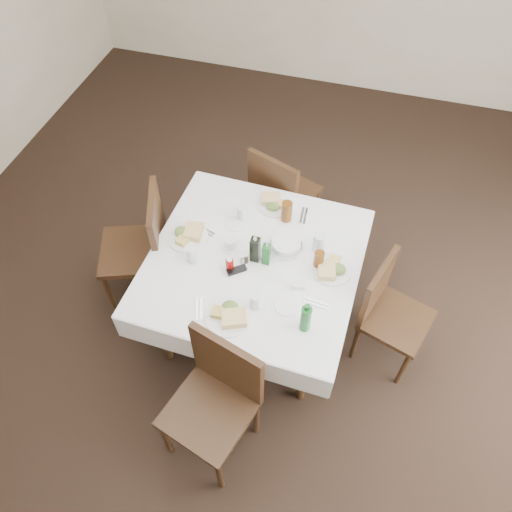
# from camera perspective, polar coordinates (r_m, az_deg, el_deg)

# --- Properties ---
(ground_plane) EXTENTS (7.00, 7.00, 0.00)m
(ground_plane) POSITION_cam_1_polar(r_m,az_deg,el_deg) (3.90, 0.82, -8.72)
(ground_plane) COLOR black
(room_shell) EXTENTS (6.04, 7.04, 2.80)m
(room_shell) POSITION_cam_1_polar(r_m,az_deg,el_deg) (2.56, 1.26, 10.56)
(room_shell) COLOR #C2AF93
(room_shell) RESTS_ON ground
(dining_table) EXTENTS (1.44, 1.44, 0.76)m
(dining_table) POSITION_cam_1_polar(r_m,az_deg,el_deg) (3.39, -0.23, -1.18)
(dining_table) COLOR #301F0F
(dining_table) RESTS_ON ground
(chair_north) EXTENTS (0.58, 0.58, 0.95)m
(chair_north) POSITION_cam_1_polar(r_m,az_deg,el_deg) (4.08, 2.74, 7.35)
(chair_north) COLOR #301F0F
(chair_north) RESTS_ON ground
(chair_south) EXTENTS (0.59, 0.59, 1.00)m
(chair_south) POSITION_cam_1_polar(r_m,az_deg,el_deg) (3.07, -4.43, -15.40)
(chair_south) COLOR #301F0F
(chair_south) RESTS_ON ground
(chair_east) EXTENTS (0.53, 0.53, 0.90)m
(chair_east) POSITION_cam_1_polar(r_m,az_deg,el_deg) (3.52, 14.75, -5.74)
(chair_east) COLOR #301F0F
(chair_east) RESTS_ON ground
(chair_west) EXTENTS (0.62, 0.62, 1.01)m
(chair_west) POSITION_cam_1_polar(r_m,az_deg,el_deg) (3.76, -12.63, 1.51)
(chair_west) COLOR #301F0F
(chair_west) RESTS_ON ground
(meal_north) EXTENTS (0.26, 0.26, 0.06)m
(meal_north) POSITION_cam_1_polar(r_m,az_deg,el_deg) (3.65, 2.06, 6.07)
(meal_north) COLOR white
(meal_north) RESTS_ON dining_table
(meal_south) EXTENTS (0.29, 0.29, 0.06)m
(meal_south) POSITION_cam_1_polar(r_m,az_deg,el_deg) (3.06, -3.06, -6.75)
(meal_south) COLOR white
(meal_south) RESTS_ON dining_table
(meal_east) EXTENTS (0.27, 0.27, 0.06)m
(meal_east) POSITION_cam_1_polar(r_m,az_deg,el_deg) (3.29, 8.59, -1.45)
(meal_east) COLOR white
(meal_east) RESTS_ON dining_table
(meal_west) EXTENTS (0.28, 0.28, 0.06)m
(meal_west) POSITION_cam_1_polar(r_m,az_deg,el_deg) (3.47, -7.75, 2.43)
(meal_west) COLOR white
(meal_west) RESTS_ON dining_table
(side_plate_a) EXTENTS (0.14, 0.14, 0.01)m
(side_plate_a) POSITION_cam_1_polar(r_m,az_deg,el_deg) (3.53, -2.42, 3.66)
(side_plate_a) COLOR white
(side_plate_a) RESTS_ON dining_table
(side_plate_b) EXTENTS (0.15, 0.15, 0.01)m
(side_plate_b) POSITION_cam_1_polar(r_m,az_deg,el_deg) (3.12, 3.56, -5.75)
(side_plate_b) COLOR white
(side_plate_b) RESTS_ON dining_table
(water_n) EXTENTS (0.07, 0.07, 0.12)m
(water_n) POSITION_cam_1_polar(r_m,az_deg,el_deg) (3.53, -1.67, 4.96)
(water_n) COLOR silver
(water_n) RESTS_ON dining_table
(water_s) EXTENTS (0.06, 0.06, 0.12)m
(water_s) POSITION_cam_1_polar(r_m,az_deg,el_deg) (3.07, -0.08, -5.23)
(water_s) COLOR silver
(water_s) RESTS_ON dining_table
(water_e) EXTENTS (0.08, 0.08, 0.15)m
(water_e) POSITION_cam_1_polar(r_m,az_deg,el_deg) (3.36, 7.20, 1.50)
(water_e) COLOR silver
(water_e) RESTS_ON dining_table
(water_w) EXTENTS (0.07, 0.07, 0.13)m
(water_w) POSITION_cam_1_polar(r_m,az_deg,el_deg) (3.30, -7.33, 0.19)
(water_w) COLOR silver
(water_w) RESTS_ON dining_table
(iced_tea_a) EXTENTS (0.08, 0.08, 0.16)m
(iced_tea_a) POSITION_cam_1_polar(r_m,az_deg,el_deg) (3.52, 3.53, 5.11)
(iced_tea_a) COLOR brown
(iced_tea_a) RESTS_ON dining_table
(iced_tea_b) EXTENTS (0.07, 0.07, 0.14)m
(iced_tea_b) POSITION_cam_1_polar(r_m,az_deg,el_deg) (3.27, 7.19, -0.39)
(iced_tea_b) COLOR brown
(iced_tea_b) RESTS_ON dining_table
(bread_basket) EXTENTS (0.22, 0.22, 0.07)m
(bread_basket) POSITION_cam_1_polar(r_m,az_deg,el_deg) (3.37, 3.46, 1.22)
(bread_basket) COLOR silver
(bread_basket) RESTS_ON dining_table
(oil_cruet_dark) EXTENTS (0.06, 0.06, 0.25)m
(oil_cruet_dark) POSITION_cam_1_polar(r_m,az_deg,el_deg) (3.25, -0.10, 0.85)
(oil_cruet_dark) COLOR black
(oil_cruet_dark) RESTS_ON dining_table
(oil_cruet_green) EXTENTS (0.05, 0.05, 0.22)m
(oil_cruet_green) POSITION_cam_1_polar(r_m,az_deg,el_deg) (3.25, 1.20, 0.31)
(oil_cruet_green) COLOR #165D21
(oil_cruet_green) RESTS_ON dining_table
(ketchup_bottle) EXTENTS (0.05, 0.05, 0.11)m
(ketchup_bottle) POSITION_cam_1_polar(r_m,az_deg,el_deg) (3.25, -3.03, -0.92)
(ketchup_bottle) COLOR #940706
(ketchup_bottle) RESTS_ON dining_table
(salt_shaker) EXTENTS (0.03, 0.03, 0.07)m
(salt_shaker) POSITION_cam_1_polar(r_m,az_deg,el_deg) (3.29, -1.57, -0.36)
(salt_shaker) COLOR white
(salt_shaker) RESTS_ON dining_table
(pepper_shaker) EXTENTS (0.04, 0.04, 0.08)m
(pepper_shaker) POSITION_cam_1_polar(r_m,az_deg,el_deg) (3.29, -1.20, -0.23)
(pepper_shaker) COLOR #382C1F
(pepper_shaker) RESTS_ON dining_table
(coffee_mug) EXTENTS (0.12, 0.12, 0.09)m
(coffee_mug) POSITION_cam_1_polar(r_m,az_deg,el_deg) (3.37, -2.89, 1.34)
(coffee_mug) COLOR white
(coffee_mug) RESTS_ON dining_table
(sunglasses) EXTENTS (0.13, 0.11, 0.03)m
(sunglasses) POSITION_cam_1_polar(r_m,az_deg,el_deg) (3.26, -2.24, -1.62)
(sunglasses) COLOR black
(sunglasses) RESTS_ON dining_table
(green_bottle) EXTENTS (0.06, 0.06, 0.24)m
(green_bottle) POSITION_cam_1_polar(r_m,az_deg,el_deg) (2.96, 5.70, -7.09)
(green_bottle) COLOR #165D21
(green_bottle) RESTS_ON dining_table
(sugar_caddy) EXTENTS (0.09, 0.06, 0.04)m
(sugar_caddy) POSITION_cam_1_polar(r_m,az_deg,el_deg) (3.19, 4.88, -3.42)
(sugar_caddy) COLOR white
(sugar_caddy) RESTS_ON dining_table
(cutlery_n) EXTENTS (0.05, 0.16, 0.01)m
(cutlery_n) POSITION_cam_1_polar(r_m,az_deg,el_deg) (3.60, 5.48, 4.61)
(cutlery_n) COLOR silver
(cutlery_n) RESTS_ON dining_table
(cutlery_s) EXTENTS (0.09, 0.17, 0.01)m
(cutlery_s) POSITION_cam_1_polar(r_m,az_deg,el_deg) (3.13, -6.51, -5.97)
(cutlery_s) COLOR silver
(cutlery_s) RESTS_ON dining_table
(cutlery_e) EXTENTS (0.17, 0.06, 0.01)m
(cutlery_e) POSITION_cam_1_polar(r_m,az_deg,el_deg) (3.15, 6.86, -5.37)
(cutlery_e) COLOR silver
(cutlery_e) RESTS_ON dining_table
(cutlery_w) EXTENTS (0.17, 0.10, 0.01)m
(cutlery_w) POSITION_cam_1_polar(r_m,az_deg,el_deg) (3.51, -5.89, 2.95)
(cutlery_w) COLOR silver
(cutlery_w) RESTS_ON dining_table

